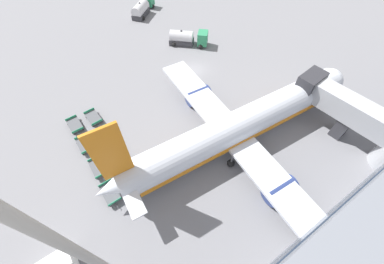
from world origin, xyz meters
The scene contains 14 objects.
ground_plane centered at (0.00, 0.00, 0.00)m, with size 500.00×500.00×0.00m, color gray.
jet_bridge centered at (25.10, 9.05, 3.92)m, with size 16.52×5.71×6.52m.
airplane centered at (16.15, -4.34, 2.99)m, with size 33.75×38.35×12.55m.
fuel_tanker_primary centered at (-24.11, 1.64, 1.31)m, with size 7.25×7.95×3.11m.
fuel_tanker_secondary centered at (-7.78, 3.32, 1.27)m, with size 6.89×7.20×2.94m.
baggage_dolly_row_near_col_a centered at (1.29, -22.14, 0.48)m, with size 3.73×1.88×0.92m.
baggage_dolly_row_near_col_b centered at (5.46, -22.09, 0.48)m, with size 3.71×1.82×0.92m.
baggage_dolly_row_near_col_c centered at (9.95, -21.81, 0.48)m, with size 3.69×1.78×0.92m.
baggage_dolly_row_near_col_d centered at (14.09, -21.84, 0.48)m, with size 3.72×1.84×0.92m.
baggage_dolly_row_mid_a_col_a centered at (1.40, -19.39, 0.48)m, with size 3.75×1.95×0.92m.
baggage_dolly_row_mid_a_col_b centered at (5.53, -19.24, 0.48)m, with size 3.72×1.85×0.92m.
baggage_dolly_row_mid_a_col_c centered at (9.74, -19.19, 0.48)m, with size 3.69×1.78×0.92m.
baggage_dolly_row_mid_a_col_d centered at (13.92, -18.88, 0.48)m, with size 3.75×1.95×0.92m.
apron_light_mast centered at (22.51, -24.25, 13.97)m, with size 2.00×0.74×25.54m.
Camera 1 is at (28.88, -20.06, 27.08)m, focal length 22.00 mm.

